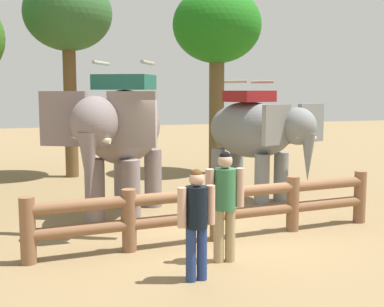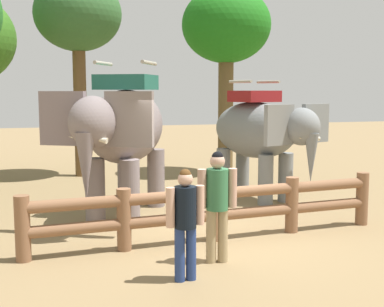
% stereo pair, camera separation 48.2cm
% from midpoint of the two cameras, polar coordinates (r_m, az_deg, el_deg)
% --- Properties ---
extents(ground_plane, '(60.00, 60.00, 0.00)m').
position_cam_midpoint_polar(ground_plane, '(9.48, 3.46, -9.31)').
color(ground_plane, olive).
extents(log_fence, '(6.66, 0.81, 1.05)m').
position_cam_midpoint_polar(log_fence, '(9.16, 3.87, -6.00)').
color(log_fence, brown).
rests_on(log_fence, ground).
extents(elephant_near_left, '(3.05, 3.83, 3.27)m').
position_cam_midpoint_polar(elephant_near_left, '(10.73, -6.43, 2.56)').
color(elephant_near_left, slate).
rests_on(elephant_near_left, ground).
extents(elephant_center, '(2.42, 3.48, 2.91)m').
position_cam_midpoint_polar(elephant_center, '(12.65, 8.65, 2.27)').
color(elephant_center, slate).
rests_on(elephant_center, ground).
extents(tourist_woman_in_black, '(0.56, 0.34, 1.59)m').
position_cam_midpoint_polar(tourist_woman_in_black, '(7.18, 1.19, -7.04)').
color(tourist_woman_in_black, navy).
rests_on(tourist_woman_in_black, ground).
extents(tourist_man_in_blue, '(0.61, 0.37, 1.74)m').
position_cam_midpoint_polar(tourist_man_in_blue, '(7.95, 4.56, -5.04)').
color(tourist_man_in_blue, tan).
rests_on(tourist_man_in_blue, ground).
extents(tree_far_left, '(2.65, 2.65, 6.10)m').
position_cam_midpoint_polar(tree_far_left, '(16.40, -11.72, 14.56)').
color(tree_far_left, brown).
rests_on(tree_far_left, ground).
extents(tree_deep_back, '(2.79, 2.79, 5.90)m').
position_cam_midpoint_polar(tree_deep_back, '(16.57, 4.69, 13.63)').
color(tree_deep_back, brown).
rests_on(tree_deep_back, ground).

